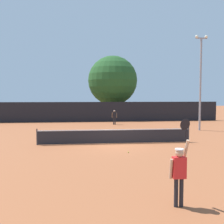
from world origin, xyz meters
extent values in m
plane|color=#9E5633|center=(0.00, 0.00, 0.00)|extent=(120.00, 120.00, 0.00)
cube|color=#232328|center=(0.00, 0.00, 0.48)|extent=(10.28, 0.03, 0.91)
cube|color=white|center=(0.00, 0.00, 0.93)|extent=(10.28, 0.04, 0.06)
cylinder|color=#333338|center=(-5.14, 0.00, 0.54)|extent=(0.08, 0.08, 1.07)
cylinder|color=#333338|center=(5.14, 0.00, 0.54)|extent=(0.08, 0.08, 1.07)
cube|color=black|center=(0.00, 14.84, 1.22)|extent=(29.87, 0.12, 2.43)
cube|color=red|center=(0.65, -10.14, 1.16)|extent=(0.38, 0.22, 0.63)
sphere|color=tan|center=(0.65, -10.14, 1.59)|extent=(0.24, 0.24, 0.24)
cylinder|color=white|center=(0.65, -10.14, 1.69)|extent=(0.25, 0.25, 0.04)
cylinder|color=black|center=(0.57, -10.14, 0.42)|extent=(0.12, 0.12, 0.85)
cylinder|color=black|center=(0.73, -10.14, 0.42)|extent=(0.12, 0.12, 0.85)
cylinder|color=tan|center=(0.41, -10.14, 1.13)|extent=(0.09, 0.18, 0.60)
cylinder|color=tan|center=(0.89, -10.05, 1.69)|extent=(0.09, 0.33, 0.57)
cylinder|color=black|center=(0.89, -9.99, 2.10)|extent=(0.04, 0.11, 0.28)
ellipsoid|color=black|center=(0.89, -9.93, 2.39)|extent=(0.30, 0.13, 0.36)
cube|color=black|center=(1.27, 11.33, 1.08)|extent=(0.38, 0.22, 0.58)
sphere|color=#8C6647|center=(1.27, 11.33, 1.48)|extent=(0.22, 0.22, 0.22)
cylinder|color=white|center=(1.27, 11.33, 1.57)|extent=(0.23, 0.23, 0.04)
cylinder|color=black|center=(1.19, 11.33, 0.39)|extent=(0.12, 0.12, 0.79)
cylinder|color=black|center=(1.35, 11.33, 0.39)|extent=(0.12, 0.12, 0.79)
cylinder|color=#8C6647|center=(1.03, 11.33, 1.05)|extent=(0.09, 0.17, 0.56)
cylinder|color=#8C6647|center=(1.51, 11.33, 1.05)|extent=(0.09, 0.16, 0.56)
sphere|color=#CCE033|center=(0.40, -2.90, 0.03)|extent=(0.07, 0.07, 0.07)
cylinder|color=gray|center=(8.59, 5.78, 4.19)|extent=(0.18, 0.18, 8.38)
cube|color=gray|center=(8.59, 5.78, 8.43)|extent=(1.10, 0.10, 0.10)
sphere|color=#F2EDCC|center=(8.14, 5.78, 8.56)|extent=(0.28, 0.28, 0.28)
sphere|color=#F2EDCC|center=(9.04, 5.78, 8.56)|extent=(0.28, 0.28, 0.28)
cylinder|color=brown|center=(1.91, 18.92, 1.38)|extent=(0.56, 0.56, 2.75)
sphere|color=#235123|center=(1.91, 18.92, 5.30)|extent=(6.80, 6.80, 6.80)
cube|color=red|center=(2.35, 23.79, 0.60)|extent=(2.39, 4.40, 0.90)
cube|color=#2D333D|center=(2.35, 23.49, 1.37)|extent=(1.95, 2.39, 0.64)
cylinder|color=black|center=(1.50, 25.19, 0.30)|extent=(0.22, 0.60, 0.60)
cylinder|color=black|center=(3.20, 25.19, 0.30)|extent=(0.22, 0.60, 0.60)
cylinder|color=black|center=(1.50, 22.39, 0.30)|extent=(0.22, 0.60, 0.60)
cylinder|color=black|center=(3.20, 22.39, 0.30)|extent=(0.22, 0.60, 0.60)
camera|label=1|loc=(-2.07, -17.32, 3.24)|focal=41.92mm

